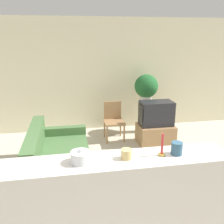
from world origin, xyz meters
name	(u,v)px	position (x,y,z in m)	size (l,w,h in m)	color
ground_plane	(109,221)	(0.00, 0.00, 0.00)	(14.00, 14.00, 0.00)	beige
wall_back	(85,76)	(0.00, 3.43, 1.35)	(9.00, 0.06, 2.70)	beige
couch	(57,159)	(-0.67, 1.30, 0.27)	(0.99, 1.69, 0.80)	#476B3D
tv_stand	(155,134)	(1.40, 2.23, 0.21)	(0.76, 0.58, 0.43)	#9E754C
television	(156,113)	(1.39, 2.23, 0.69)	(0.70, 0.40, 0.52)	#232328
wooden_chair	(114,119)	(0.55, 2.66, 0.47)	(0.44, 0.44, 0.85)	#9E754C
plant_stand	(145,117)	(1.38, 2.94, 0.39)	(0.18, 0.18, 0.78)	#9E754C
potted_plant	(146,87)	(1.38, 2.94, 1.12)	(0.55, 0.55, 0.64)	white
foreground_counter	(115,204)	(0.00, -0.37, 0.54)	(2.42, 0.44, 1.07)	beige
decorative_bowl	(81,157)	(-0.35, -0.37, 1.13)	(0.20, 0.20, 0.16)	silver
candle_jar	(126,154)	(0.11, -0.37, 1.12)	(0.11, 0.11, 0.10)	tan
candlestick	(162,149)	(0.49, -0.37, 1.15)	(0.07, 0.07, 0.24)	#B7933D
coffee_tin	(177,148)	(0.66, -0.37, 1.14)	(0.12, 0.12, 0.14)	#335B75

